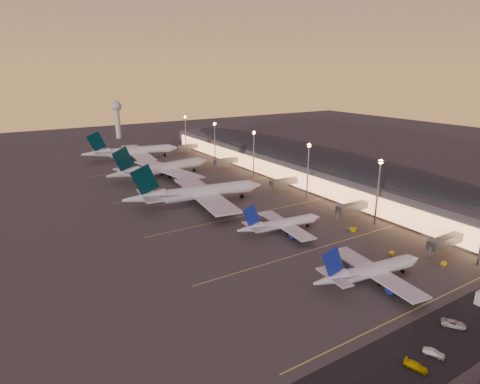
# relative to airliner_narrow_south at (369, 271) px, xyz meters

# --- Properties ---
(ground) EXTENTS (700.00, 700.00, 0.00)m
(ground) POSITION_rel_airliner_narrow_south_xyz_m (1.52, 29.52, -3.48)
(ground) COLOR #3E3C39
(airliner_narrow_south) EXTENTS (37.76, 33.97, 13.48)m
(airliner_narrow_south) POSITION_rel_airliner_narrow_south_xyz_m (0.00, 0.00, 0.00)
(airliner_narrow_south) COLOR silver
(airliner_narrow_south) RESTS_ON ground
(airliner_narrow_north) EXTENTS (35.29, 31.70, 12.60)m
(airliner_narrow_north) POSITION_rel_airliner_narrow_south_xyz_m (1.11, 42.40, -0.23)
(airliner_narrow_north) COLOR silver
(airliner_narrow_north) RESTS_ON ground
(airliner_wide_near) EXTENTS (64.40, 59.15, 20.61)m
(airliner_wide_near) POSITION_rel_airliner_narrow_south_xyz_m (-10.84, 88.10, 1.82)
(airliner_wide_near) COLOR silver
(airliner_wide_near) RESTS_ON ground
(airliner_wide_mid) EXTENTS (63.18, 58.20, 20.25)m
(airliner_wide_mid) POSITION_rel_airliner_narrow_south_xyz_m (-6.75, 140.62, 1.73)
(airliner_wide_mid) COLOR silver
(airliner_wide_mid) RESTS_ON ground
(airliner_wide_far) EXTENTS (63.82, 58.44, 20.41)m
(airliner_wide_far) POSITION_rel_airliner_narrow_south_xyz_m (-5.64, 196.64, 1.77)
(airliner_wide_far) COLOR silver
(airliner_wide_far) RESTS_ON ground
(terminal_building) EXTENTS (56.35, 255.00, 17.46)m
(terminal_building) POSITION_rel_airliner_narrow_south_xyz_m (63.36, 101.99, 5.30)
(terminal_building) COLOR #4A4A4F
(terminal_building) RESTS_ON ground
(light_masts) EXTENTS (2.20, 217.20, 25.90)m
(light_masts) POSITION_rel_airliner_narrow_south_xyz_m (37.52, 94.52, 14.07)
(light_masts) COLOR slate
(light_masts) RESTS_ON ground
(radar_tower) EXTENTS (9.00, 9.00, 32.50)m
(radar_tower) POSITION_rel_airliner_narrow_south_xyz_m (11.52, 289.52, 18.39)
(radar_tower) COLOR silver
(radar_tower) RESTS_ON ground
(service_lane) EXTENTS (260.00, 16.00, 0.01)m
(service_lane) POSITION_rel_airliner_narrow_south_xyz_m (1.52, -26.48, -3.48)
(service_lane) COLOR black
(service_lane) RESTS_ON ground
(lane_markings) EXTENTS (90.00, 180.36, 0.00)m
(lane_markings) POSITION_rel_airliner_narrow_south_xyz_m (1.52, 69.52, -3.48)
(lane_markings) COLOR #D8C659
(lane_markings) RESTS_ON ground
(baggage_tug_a) EXTENTS (3.72, 2.41, 1.04)m
(baggage_tug_a) POSITION_rel_airliner_narrow_south_xyz_m (27.34, -5.49, -3.01)
(baggage_tug_a) COLOR #E8CD00
(baggage_tug_a) RESTS_ON ground
(baggage_tug_b) EXTENTS (3.74, 2.58, 1.04)m
(baggage_tug_b) POSITION_rel_airliner_narrow_south_xyz_m (19.71, 7.83, -3.01)
(baggage_tug_b) COLOR #E8CD00
(baggage_tug_b) RESTS_ON ground
(baggage_tug_c) EXTENTS (4.16, 3.40, 1.18)m
(baggage_tug_c) POSITION_rel_airliner_narrow_south_xyz_m (24.63, 29.29, -2.95)
(baggage_tug_c) COLOR #E8CD00
(baggage_tug_c) RESTS_ON ground
(service_van_a) EXTENTS (2.96, 4.46, 1.39)m
(service_van_a) POSITION_rel_airliner_narrow_south_xyz_m (-12.60, -28.30, -2.79)
(service_van_a) COLOR silver
(service_van_a) RESTS_ON ground
(service_van_b) EXTENTS (2.87, 4.94, 1.35)m
(service_van_b) POSITION_rel_airliner_narrow_south_xyz_m (-19.18, -28.72, -2.81)
(service_van_b) COLOR #E8CD00
(service_van_b) RESTS_ON ground
(service_van_c) EXTENTS (5.03, 5.90, 1.50)m
(service_van_c) POSITION_rel_airliner_narrow_south_xyz_m (0.78, -24.67, -2.73)
(service_van_c) COLOR silver
(service_van_c) RESTS_ON ground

